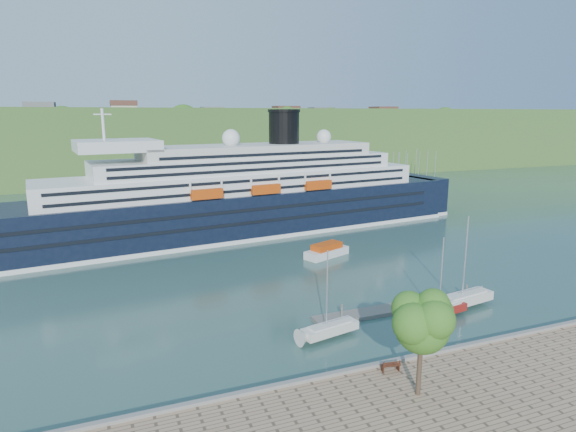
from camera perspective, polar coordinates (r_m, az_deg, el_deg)
The scene contains 11 objects.
ground at distance 48.30m, azimuth 18.18°, elevation -15.90°, with size 400.00×400.00×0.00m, color #284842.
far_hillside at distance 179.91m, azimuth -12.35°, elevation 8.52°, with size 400.00×50.00×24.00m, color #355E25.
quay_coping at distance 47.64m, azimuth 18.43°, elevation -14.77°, with size 220.00×0.50×0.30m, color slate.
cruise_ship at distance 88.92m, azimuth -6.67°, elevation 5.09°, with size 102.62×14.94×23.05m, color black, non-canonical shape.
park_bench at distance 43.00m, azimuth 12.04°, elevation -16.89°, with size 1.67×0.69×1.07m, color #411E12, non-canonical shape.
promenade_tree at distance 38.53m, azimuth 15.50°, elevation -13.88°, with size 5.53×5.53×9.16m, color #2D681B, non-canonical shape.
floating_pontoon at distance 57.33m, azimuth 12.17°, elevation -10.74°, with size 19.27×2.36×0.43m, color gray, non-canonical shape.
sailboat_white_near at distance 48.58m, azimuth 5.08°, elevation -9.46°, with size 6.79×1.89×8.77m, color silver, non-canonical shape.
sailboat_red at distance 55.65m, azimuth 18.00°, elevation -7.19°, with size 6.78×1.88×8.76m, color maroon, non-canonical shape.
sailboat_white_far at distance 59.15m, azimuth 20.56°, elevation -5.39°, with size 8.08×2.24×10.43m, color silver, non-canonical shape.
tender_launch at distance 76.36m, azimuth 4.61°, elevation -4.02°, with size 7.80×2.67×2.15m, color #C5400B, non-canonical shape.
Camera 1 is at (-28.15, -32.41, 22.13)m, focal length 30.00 mm.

